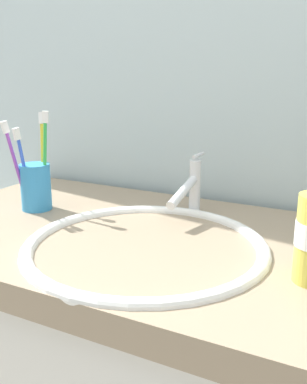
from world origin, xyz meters
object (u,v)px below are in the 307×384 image
Objects in this scene: faucet at (191,187)px; toothbrush_cup at (36,187)px; toothbrush_purple at (15,160)px; toothbrush_green at (45,155)px; toothbrush_blue at (23,164)px; toothbrush_yellow at (42,153)px.

toothbrush_cup is (-0.31, -0.12, -0.01)m from faucet.
faucet is 0.85× the size of toothbrush_purple.
toothbrush_green is (0.03, 0.00, 0.07)m from toothbrush_cup.
toothbrush_yellow reaches higher than toothbrush_blue.
toothbrush_yellow is at bearing -164.08° from faucet.
toothbrush_cup is 0.06m from toothbrush_blue.
toothbrush_cup is 0.48× the size of toothbrush_green.
faucet is 0.92× the size of toothbrush_blue.
faucet is 0.31m from toothbrush_green.
toothbrush_blue is 0.05m from toothbrush_green.
toothbrush_green is 0.06m from toothbrush_purple.
toothbrush_cup is 0.07m from toothbrush_yellow.
toothbrush_yellow reaches higher than faucet.
toothbrush_green is (-0.28, -0.11, 0.06)m from faucet.
faucet is 0.33m from toothbrush_cup.
toothbrush_blue is 0.87× the size of toothbrush_yellow.
toothbrush_green is 1.03× the size of toothbrush_yellow.
faucet reaches higher than toothbrush_cup.
toothbrush_yellow is (0.00, 0.06, 0.01)m from toothbrush_blue.
toothbrush_yellow is at bearing 86.01° from toothbrush_blue.
toothbrush_purple reaches higher than toothbrush_cup.
toothbrush_cup is 0.53× the size of toothbrush_purple.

